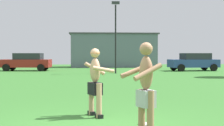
# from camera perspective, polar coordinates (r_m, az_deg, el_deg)

# --- Properties ---
(player_with_cap) EXTENTS (0.74, 0.72, 1.66)m
(player_with_cap) POSITION_cam_1_polar(r_m,az_deg,el_deg) (7.84, -2.95, -2.84)
(player_with_cap) COLOR black
(player_with_cap) RESTS_ON ground_plane
(player_in_gray) EXTENTS (0.75, 0.68, 1.72)m
(player_in_gray) POSITION_cam_1_polar(r_m,az_deg,el_deg) (5.91, 5.93, -4.29)
(player_in_gray) COLOR black
(player_in_gray) RESTS_ON ground_plane
(frisbee) EXTENTS (0.28, 0.28, 0.03)m
(frisbee) POSITION_cam_1_polar(r_m,az_deg,el_deg) (7.09, 5.82, -10.61)
(frisbee) COLOR white
(frisbee) RESTS_ON ground_plane
(car_blue_mid_lot) EXTENTS (4.47, 2.40, 1.58)m
(car_blue_mid_lot) POSITION_cam_1_polar(r_m,az_deg,el_deg) (29.88, 14.19, 0.24)
(car_blue_mid_lot) COLOR #2D478C
(car_blue_mid_lot) RESTS_ON ground_plane
(car_red_far_end) EXTENTS (4.40, 2.25, 1.58)m
(car_red_far_end) POSITION_cam_1_polar(r_m,az_deg,el_deg) (30.00, -14.75, 0.24)
(car_red_far_end) COLOR maroon
(car_red_far_end) RESTS_ON ground_plane
(lamp_post) EXTENTS (0.60, 0.24, 5.53)m
(lamp_post) POSITION_cam_1_polar(r_m,az_deg,el_deg) (25.00, 0.64, 5.96)
(lamp_post) COLOR black
(lamp_post) RESTS_ON ground_plane
(outbuilding_behind_lot) EXTENTS (9.94, 4.35, 3.85)m
(outbuilding_behind_lot) POSITION_cam_1_polar(r_m,az_deg,el_deg) (37.54, 0.24, 2.25)
(outbuilding_behind_lot) COLOR slate
(outbuilding_behind_lot) RESTS_ON ground_plane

